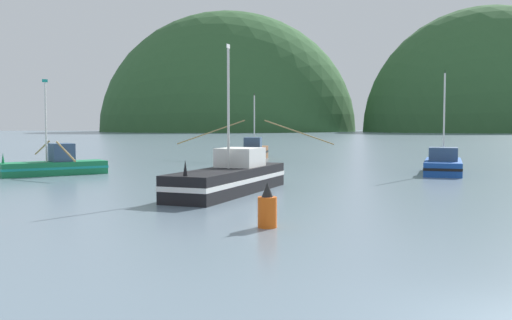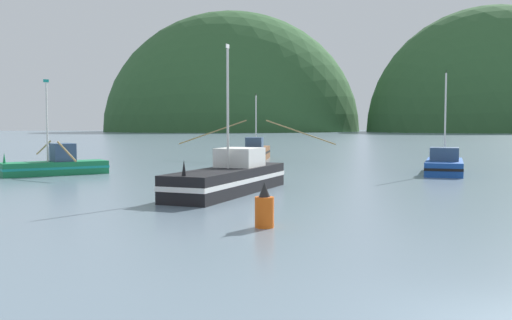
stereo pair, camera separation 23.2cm
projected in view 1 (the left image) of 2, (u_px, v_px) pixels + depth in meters
The scene contains 7 objects.
hill_far_right at pixel (489, 132), 252.87m from camera, with size 109.96×87.97×106.69m, color #2D562D.
hill_mid_right at pixel (230, 131), 267.62m from camera, with size 115.24×92.19×107.35m, color #2D562D.
fishing_boat_blue at pixel (443, 165), 40.96m from camera, with size 5.65×7.52×7.20m.
fishing_boat_green at pixel (55, 165), 39.92m from camera, with size 7.23×9.56×6.44m.
fishing_boat_black at pixel (230, 178), 29.45m from camera, with size 7.40×9.76×7.37m.
fishing_boat_brown at pixel (254, 152), 56.18m from camera, with size 14.52×9.37×6.36m.
channel_buoy at pixel (267, 209), 19.66m from camera, with size 0.64×0.64×1.53m.
Camera 1 is at (-6.23, -8.65, 3.47)m, focal length 41.35 mm.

